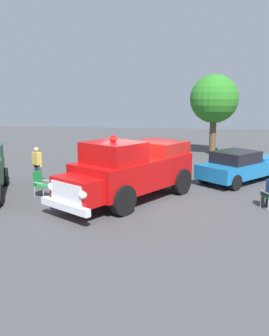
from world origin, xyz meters
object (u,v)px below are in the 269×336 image
at_px(lawn_chair_spare, 148,164).
at_px(spectator_standing, 37,163).
at_px(vintage_fire_truck, 130,169).
at_px(classic_hot_rod, 240,166).
at_px(lawn_chair_by_car, 40,182).
at_px(oak_tree_right, 214,99).

xyz_separation_m(lawn_chair_spare, spectator_standing, (-2.19, 4.83, 0.37)).
relative_size(vintage_fire_truck, classic_hot_rod, 1.38).
bearing_deg(lawn_chair_spare, lawn_chair_by_car, 137.48).
xyz_separation_m(classic_hot_rod, lawn_chair_spare, (0.60, 4.30, -0.16)).
bearing_deg(classic_hot_rod, vintage_fire_truck, 128.32).
relative_size(vintage_fire_truck, lawn_chair_by_car, 6.04).
bearing_deg(classic_hot_rod, spectator_standing, 99.85).
xyz_separation_m(vintage_fire_truck, oak_tree_right, (11.48, -3.95, 2.47)).
distance_m(vintage_fire_truck, oak_tree_right, 12.39).
distance_m(spectator_standing, oak_tree_right, 12.98).
height_order(vintage_fire_truck, oak_tree_right, oak_tree_right).
height_order(lawn_chair_by_car, oak_tree_right, oak_tree_right).
distance_m(classic_hot_rod, oak_tree_right, 8.40).
relative_size(lawn_chair_spare, oak_tree_right, 0.19).
distance_m(vintage_fire_truck, classic_hot_rod, 5.86).
distance_m(classic_hot_rod, lawn_chair_spare, 4.35).
bearing_deg(vintage_fire_truck, lawn_chair_spare, -3.80).
relative_size(vintage_fire_truck, spectator_standing, 3.68).
bearing_deg(lawn_chair_spare, classic_hot_rod, -98.00).
bearing_deg(lawn_chair_spare, vintage_fire_truck, 176.20).
bearing_deg(lawn_chair_by_car, oak_tree_right, -33.33).
xyz_separation_m(lawn_chair_by_car, spectator_standing, (2.05, 0.94, 0.37)).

